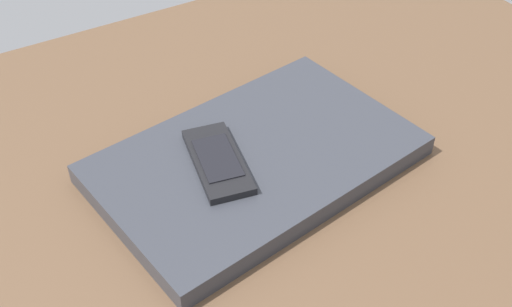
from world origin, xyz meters
The scene contains 3 objects.
desk_surface centered at (0.00, 0.00, 1.50)cm, with size 120.00×80.00×3.00cm, color brown.
laptop_closed centered at (-7.15, -2.23, 4.16)cm, with size 33.44×21.10×2.32cm, color #33353D.
cell_phone_on_laptop centered at (-2.68, -2.52, 5.78)cm, with size 6.99×11.96×0.99cm.
Camera 1 is at (18.76, 40.93, 49.08)cm, focal length 43.98 mm.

